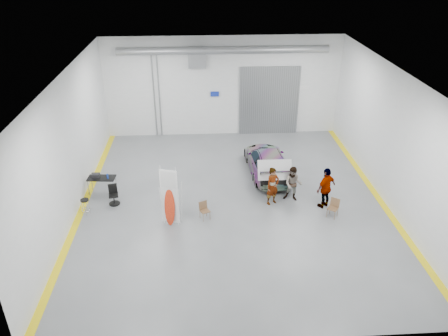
{
  "coord_description": "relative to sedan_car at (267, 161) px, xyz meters",
  "views": [
    {
      "loc": [
        -1.44,
        -17.17,
        10.79
      ],
      "look_at": [
        -0.39,
        0.48,
        1.5
      ],
      "focal_mm": 35.0,
      "sensor_mm": 36.0,
      "label": 1
    }
  ],
  "objects": [
    {
      "name": "folding_chair_far",
      "position": [
        2.25,
        -4.18,
        -0.41
      ],
      "size": [
        0.57,
        0.63,
        0.86
      ],
      "rotation": [
        0.0,
        0.0,
        -0.66
      ],
      "color": "brown",
      "rests_on": "ground"
    },
    {
      "name": "work_table",
      "position": [
        -8.21,
        -1.47,
        0.13
      ],
      "size": [
        1.33,
        0.74,
        1.05
      ],
      "rotation": [
        0.0,
        0.0,
        -0.08
      ],
      "color": "gray",
      "rests_on": "ground"
    },
    {
      "name": "person_b",
      "position": [
        0.78,
        -2.67,
        0.16
      ],
      "size": [
        0.98,
        0.87,
        1.69
      ],
      "primitive_type": "imported",
      "rotation": [
        0.0,
        0.0,
        -0.33
      ],
      "color": "teal",
      "rests_on": "ground"
    },
    {
      "name": "person_c",
      "position": [
        2.12,
        -3.33,
        0.3
      ],
      "size": [
        1.2,
        1.02,
        1.95
      ],
      "primitive_type": "imported",
      "rotation": [
        0.0,
        0.0,
        3.74
      ],
      "color": "#A05235",
      "rests_on": "ground"
    },
    {
      "name": "shop_stool",
      "position": [
        -8.53,
        -3.32,
        -0.31
      ],
      "size": [
        0.38,
        0.38,
        0.75
      ],
      "rotation": [
        0.0,
        0.0,
        0.18
      ],
      "color": "black",
      "rests_on": "ground"
    },
    {
      "name": "trunk_lid",
      "position": [
        0.0,
        -2.1,
        0.7
      ],
      "size": [
        1.59,
        0.96,
        0.04
      ],
      "primitive_type": "cube",
      "color": "silver",
      "rests_on": "sedan_car"
    },
    {
      "name": "sedan_car",
      "position": [
        0.0,
        0.0,
        0.0
      ],
      "size": [
        2.15,
        4.79,
        1.36
      ],
      "primitive_type": "imported",
      "rotation": [
        0.0,
        0.0,
        3.19
      ],
      "color": "silver",
      "rests_on": "ground"
    },
    {
      "name": "room_shell",
      "position": [
        -1.74,
        -0.42,
        3.4
      ],
      "size": [
        14.02,
        16.18,
        6.01
      ],
      "color": "silver",
      "rests_on": "ground"
    },
    {
      "name": "ground",
      "position": [
        -1.98,
        -2.64,
        -0.68
      ],
      "size": [
        16.0,
        16.0,
        0.0
      ],
      "primitive_type": "plane",
      "color": "slate",
      "rests_on": "ground"
    },
    {
      "name": "person_a",
      "position": [
        -0.21,
        -2.91,
        0.22
      ],
      "size": [
        0.78,
        0.69,
        1.81
      ],
      "primitive_type": "imported",
      "rotation": [
        0.0,
        0.0,
        0.5
      ],
      "color": "#926550",
      "rests_on": "ground"
    },
    {
      "name": "office_chair",
      "position": [
        -7.43,
        -2.51,
        -0.26
      ],
      "size": [
        0.5,
        0.51,
        0.95
      ],
      "rotation": [
        0.0,
        0.0,
        0.19
      ],
      "color": "black",
      "rests_on": "ground"
    },
    {
      "name": "surfboard_display",
      "position": [
        -4.7,
        -4.32,
        0.44
      ],
      "size": [
        0.76,
        0.37,
        2.76
      ],
      "rotation": [
        0.0,
        0.0,
        -0.28
      ],
      "color": "white",
      "rests_on": "ground"
    },
    {
      "name": "folding_chair_near",
      "position": [
        -3.31,
        -4.0,
        -0.43
      ],
      "size": [
        0.5,
        0.53,
        0.8
      ],
      "rotation": [
        0.0,
        0.0,
        0.45
      ],
      "color": "brown",
      "rests_on": "ground"
    }
  ]
}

